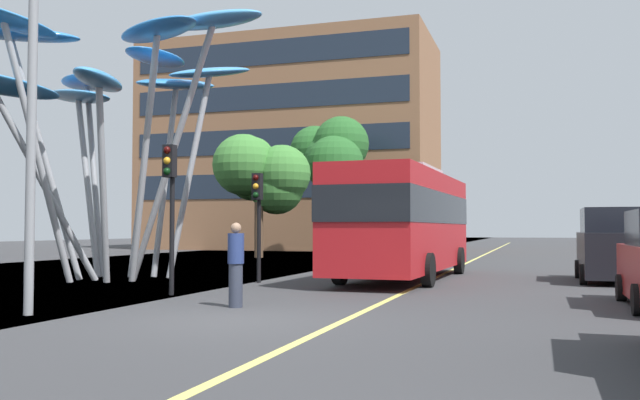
% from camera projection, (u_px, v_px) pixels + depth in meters
% --- Properties ---
extents(ground, '(120.00, 240.00, 0.10)m').
position_uv_depth(ground, '(199.00, 321.00, 12.53)').
color(ground, '#38383A').
extents(red_bus, '(3.10, 10.41, 3.62)m').
position_uv_depth(red_bus, '(404.00, 218.00, 22.37)').
color(red_bus, red).
rests_on(red_bus, ground).
extents(leaf_sculpture, '(10.71, 9.95, 8.21)m').
position_uv_depth(leaf_sculpture, '(110.00, 77.00, 22.30)').
color(leaf_sculpture, '#9EA0A5').
rests_on(leaf_sculpture, ground).
extents(traffic_light_kerb_near, '(0.28, 0.42, 3.70)m').
position_uv_depth(traffic_light_kerb_near, '(170.00, 186.00, 16.97)').
color(traffic_light_kerb_near, black).
rests_on(traffic_light_kerb_near, ground).
extents(traffic_light_kerb_far, '(0.28, 0.42, 3.30)m').
position_uv_depth(traffic_light_kerb_far, '(258.00, 203.00, 20.77)').
color(traffic_light_kerb_far, black).
rests_on(traffic_light_kerb_far, ground).
extents(car_parked_far, '(1.95, 4.44, 2.27)m').
position_uv_depth(car_parked_far, '(611.00, 247.00, 21.12)').
color(car_parked_far, black).
rests_on(car_parked_far, ground).
extents(street_lamp, '(1.75, 0.44, 8.56)m').
position_uv_depth(street_lamp, '(49.00, 32.00, 13.11)').
color(street_lamp, gray).
rests_on(street_lamp, ground).
extents(tree_pavement_near, '(5.44, 4.65, 7.04)m').
position_uv_depth(tree_pavement_near, '(261.00, 172.00, 39.74)').
color(tree_pavement_near, brown).
rests_on(tree_pavement_near, ground).
extents(tree_pavement_far, '(5.55, 5.66, 8.86)m').
position_uv_depth(tree_pavement_far, '(331.00, 156.00, 44.30)').
color(tree_pavement_far, brown).
rests_on(tree_pavement_far, ground).
extents(pedestrian, '(0.34, 0.34, 1.76)m').
position_uv_depth(pedestrian, '(236.00, 265.00, 14.31)').
color(pedestrian, '#2D3342').
rests_on(pedestrian, ground).
extents(backdrop_building, '(22.88, 10.76, 16.60)m').
position_uv_depth(backdrop_building, '(291.00, 147.00, 56.18)').
color(backdrop_building, '#8E6042').
rests_on(backdrop_building, ground).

